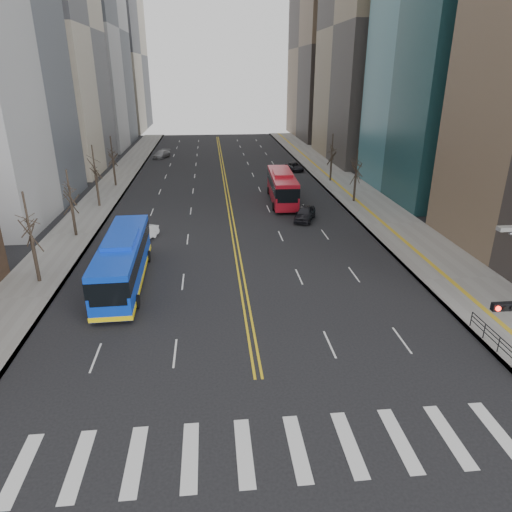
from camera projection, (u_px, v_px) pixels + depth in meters
ground at (271, 450)px, 20.17m from camera, size 220.00×220.00×0.00m
sidewalk_right at (353, 192)px, 63.27m from camera, size 7.00×130.00×0.15m
sidewalk_left at (102, 198)px, 60.10m from camera, size 5.00×130.00×0.15m
crosswalk at (271, 450)px, 20.16m from camera, size 26.70×4.00×0.01m
centerline at (225, 179)px, 70.89m from camera, size 0.55×100.00×0.01m
office_towers at (219, 16)px, 74.39m from camera, size 83.00×134.00×58.00m
pedestrian_railing at (499, 342)px, 26.73m from camera, size 0.06×6.06×1.02m
street_trees at (164, 177)px, 49.53m from camera, size 35.20×47.20×7.60m
blue_bus at (123, 259)px, 35.32m from camera, size 3.32×13.51×3.88m
red_bus_near at (282, 185)px, 57.90m from camera, size 3.52×12.44×3.88m
red_bus_far at (283, 187)px, 58.59m from camera, size 3.24×9.90×3.12m
car_white at (140, 234)px, 44.64m from camera, size 3.32×4.84×1.51m
car_dark_mid at (305, 214)px, 51.09m from camera, size 3.47×4.95×1.56m
car_silver at (161, 154)px, 88.32m from camera, size 3.57×5.35×1.44m
car_dark_far at (295, 167)px, 77.10m from camera, size 2.90×4.97×1.30m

